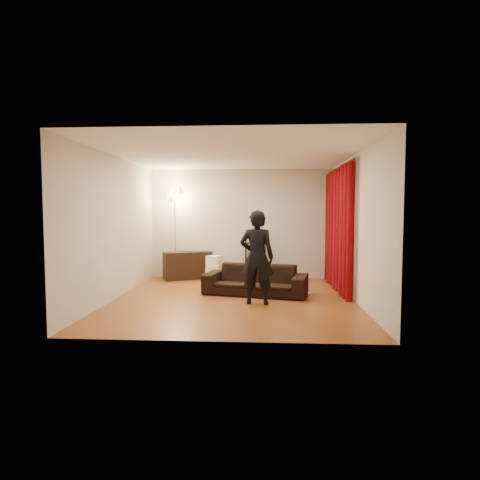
# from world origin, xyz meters

# --- Properties ---
(floor) EXTENTS (5.00, 5.00, 0.00)m
(floor) POSITION_xyz_m (0.00, 0.00, 0.00)
(floor) COLOR brown
(floor) RESTS_ON ground
(ceiling) EXTENTS (5.00, 5.00, 0.00)m
(ceiling) POSITION_xyz_m (0.00, 0.00, 2.70)
(ceiling) COLOR white
(ceiling) RESTS_ON ground
(wall_back) EXTENTS (5.00, 0.00, 5.00)m
(wall_back) POSITION_xyz_m (0.00, 2.50, 1.35)
(wall_back) COLOR beige
(wall_back) RESTS_ON ground
(wall_front) EXTENTS (5.00, 0.00, 5.00)m
(wall_front) POSITION_xyz_m (0.00, -2.50, 1.35)
(wall_front) COLOR beige
(wall_front) RESTS_ON ground
(wall_left) EXTENTS (0.00, 5.00, 5.00)m
(wall_left) POSITION_xyz_m (-2.25, 0.00, 1.35)
(wall_left) COLOR beige
(wall_left) RESTS_ON ground
(wall_right) EXTENTS (0.00, 5.00, 5.00)m
(wall_right) POSITION_xyz_m (2.25, 0.00, 1.35)
(wall_right) COLOR beige
(wall_right) RESTS_ON ground
(curtain_rod) EXTENTS (0.04, 2.65, 0.04)m
(curtain_rod) POSITION_xyz_m (2.15, 1.12, 2.58)
(curtain_rod) COLOR black
(curtain_rod) RESTS_ON wall_right
(curtain) EXTENTS (0.22, 2.65, 2.55)m
(curtain) POSITION_xyz_m (2.13, 1.12, 1.28)
(curtain) COLOR #680203
(curtain) RESTS_ON ground
(sofa) EXTENTS (2.14, 1.21, 0.59)m
(sofa) POSITION_xyz_m (0.40, 0.45, 0.30)
(sofa) COLOR black
(sofa) RESTS_ON ground
(person) EXTENTS (0.64, 0.45, 1.68)m
(person) POSITION_xyz_m (0.44, -0.37, 0.84)
(person) COLOR black
(person) RESTS_ON ground
(media_cabinet) EXTENTS (1.22, 0.88, 0.67)m
(media_cabinet) POSITION_xyz_m (-1.31, 2.23, 0.34)
(media_cabinet) COLOR black
(media_cabinet) RESTS_ON ground
(storage_boxes) EXTENTS (0.44, 0.41, 0.59)m
(storage_boxes) POSITION_xyz_m (-0.63, 2.15, 0.29)
(storage_boxes) COLOR silver
(storage_boxes) RESTS_ON ground
(wire_shelf) EXTENTS (0.55, 0.47, 1.03)m
(wire_shelf) POSITION_xyz_m (0.36, 2.24, 0.52)
(wire_shelf) COLOR black
(wire_shelf) RESTS_ON ground
(floor_lamp) EXTENTS (0.50, 0.50, 2.20)m
(floor_lamp) POSITION_xyz_m (-1.60, 2.18, 1.10)
(floor_lamp) COLOR silver
(floor_lamp) RESTS_ON ground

